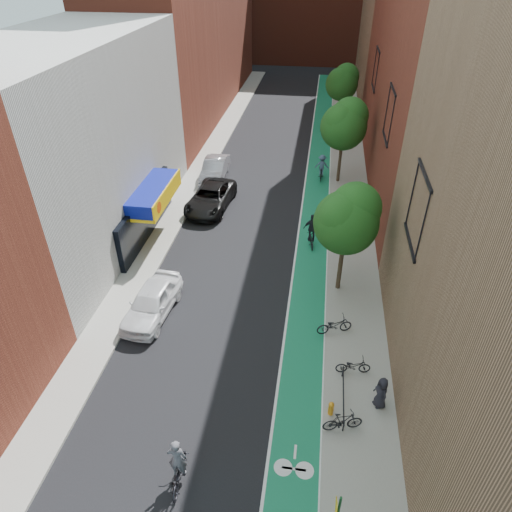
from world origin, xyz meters
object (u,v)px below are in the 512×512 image
at_px(parked_car_silver, 215,169).
at_px(cyclist_lane_far, 322,168).
at_px(cyclist_lane_mid, 312,233).
at_px(fire_hydrant, 331,408).
at_px(cyclist_lane_near, 325,217).
at_px(cyclist_lead, 178,469).
at_px(parked_car_black, 211,198).
at_px(parked_car_white, 152,302).
at_px(pedestrian, 381,393).

height_order(parked_car_silver, cyclist_lane_far, cyclist_lane_far).
relative_size(cyclist_lane_mid, fire_hydrant, 3.29).
bearing_deg(cyclist_lane_near, cyclist_lead, 78.41).
relative_size(parked_car_black, cyclist_lane_far, 2.79).
bearing_deg(cyclist_lane_mid, cyclist_lane_near, -118.96).
distance_m(parked_car_black, cyclist_lane_near, 8.52).
bearing_deg(parked_car_black, parked_car_silver, 103.99).
distance_m(cyclist_lane_mid, fire_hydrant, 12.85).
height_order(parked_car_white, parked_car_black, parked_car_white).
xyz_separation_m(parked_car_white, cyclist_lane_far, (8.23, 17.88, 0.14)).
xyz_separation_m(parked_car_silver, cyclist_lane_far, (8.65, 1.12, 0.15)).
bearing_deg(parked_car_silver, cyclist_lane_near, -37.61).
relative_size(cyclist_lane_near, pedestrian, 1.35).
bearing_deg(cyclist_lane_far, parked_car_white, 67.30).
bearing_deg(parked_car_silver, pedestrian, -61.79).
xyz_separation_m(parked_car_white, cyclist_lane_near, (8.69, 9.97, 0.09)).
relative_size(parked_car_white, cyclist_lane_mid, 2.13).
relative_size(cyclist_lead, pedestrian, 1.43).
bearing_deg(fire_hydrant, cyclist_lead, -146.52).
relative_size(parked_car_black, cyclist_lane_mid, 2.58).
distance_m(parked_car_white, pedestrian, 12.07).
relative_size(cyclist_lane_far, pedestrian, 1.33).
xyz_separation_m(parked_car_silver, cyclist_lead, (4.33, -25.31, -0.06)).
height_order(cyclist_lane_near, cyclist_lane_mid, cyclist_lane_mid).
relative_size(parked_car_silver, fire_hydrant, 7.20).
xyz_separation_m(pedestrian, fire_hydrant, (-2.00, -0.74, -0.42)).
relative_size(cyclist_lane_far, fire_hydrant, 3.04).
bearing_deg(cyclist_lane_mid, parked_car_black, -37.37).
bearing_deg(fire_hydrant, parked_car_black, 117.94).
bearing_deg(cyclist_lead, cyclist_lane_near, -108.28).
bearing_deg(cyclist_lane_far, parked_car_black, 39.67).
bearing_deg(cyclist_lead, pedestrian, -153.60).
xyz_separation_m(cyclist_lane_mid, fire_hydrant, (1.39, -12.77, -0.43)).
bearing_deg(pedestrian, cyclist_lane_far, 164.15).
height_order(parked_car_white, cyclist_lane_far, cyclist_lane_far).
relative_size(parked_car_black, fire_hydrant, 8.48).
distance_m(parked_car_silver, cyclist_lane_near, 11.36).
distance_m(cyclist_lead, cyclist_lane_near, 19.13).
bearing_deg(cyclist_lane_mid, parked_car_white, 35.43).
bearing_deg(cyclist_lane_far, cyclist_lane_mid, 90.15).
xyz_separation_m(parked_car_black, pedestrian, (10.91, -16.07, 0.13)).
xyz_separation_m(cyclist_lane_near, pedestrian, (2.60, -14.22, 0.03)).
relative_size(parked_car_black, cyclist_lead, 2.59).
height_order(parked_car_black, cyclist_lane_far, cyclist_lane_far).
height_order(pedestrian, fire_hydrant, pedestrian).
xyz_separation_m(parked_car_black, cyclist_lead, (3.53, -20.37, -0.05)).
bearing_deg(pedestrian, cyclist_lead, -83.51).
height_order(parked_car_white, cyclist_lane_mid, cyclist_lane_mid).
xyz_separation_m(cyclist_lead, cyclist_lane_far, (4.32, 26.43, 0.20)).
xyz_separation_m(parked_car_white, cyclist_lane_mid, (7.90, 7.78, 0.13)).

